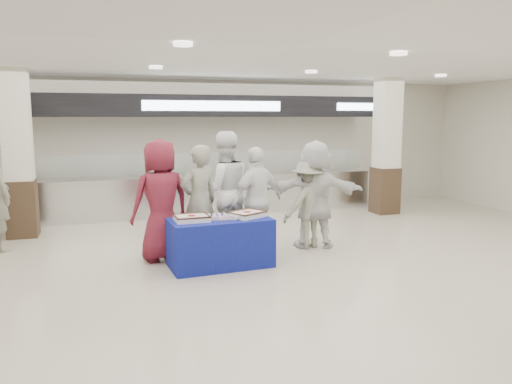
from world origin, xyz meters
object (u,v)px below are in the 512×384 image
object	(u,v)px
sheet_cake_right	(247,214)
soldier_b	(308,204)
display_table	(220,243)
civilian_maroon	(161,200)
civilian_white	(315,194)
sheet_cake_left	(192,218)
chef_tall	(224,191)
soldier_a	(199,201)
cupcake_tray	(223,217)
chef_short	(257,200)

from	to	relation	value
sheet_cake_right	soldier_b	xyz separation A→B (m)	(1.30, 0.62, -0.02)
display_table	soldier_b	bearing A→B (deg)	16.23
civilian_maroon	civilian_white	distance (m)	2.69
display_table	sheet_cake_left	distance (m)	0.62
display_table	sheet_cake_right	world-z (taller)	sheet_cake_right
display_table	chef_tall	bearing A→B (deg)	68.91
soldier_a	civilian_white	distance (m)	2.06
cupcake_tray	chef_tall	bearing A→B (deg)	74.91
chef_tall	civilian_white	bearing A→B (deg)	162.19
civilian_maroon	soldier_b	distance (m)	2.57
sheet_cake_right	soldier_b	distance (m)	1.44
cupcake_tray	civilian_maroon	xyz separation A→B (m)	(-0.86, 0.65, 0.20)
sheet_cake_right	soldier_a	world-z (taller)	soldier_a
soldier_b	civilian_white	distance (m)	0.21
civilian_maroon	soldier_a	xyz separation A→B (m)	(0.62, 0.00, -0.05)
soldier_a	chef_tall	bearing A→B (deg)	-162.39
chef_short	civilian_white	world-z (taller)	civilian_white
chef_short	civilian_white	bearing A→B (deg)	155.93
sheet_cake_right	civilian_maroon	size ratio (longest dim) A/B	0.32
cupcake_tray	soldier_b	xyz separation A→B (m)	(1.71, 0.65, -0.00)
cupcake_tray	civilian_white	world-z (taller)	civilian_white
sheet_cake_right	civilian_maroon	distance (m)	1.42
soldier_a	display_table	bearing A→B (deg)	87.25
sheet_cake_right	chef_short	bearing A→B (deg)	60.05
civilian_white	sheet_cake_left	bearing A→B (deg)	33.40
display_table	civilian_maroon	world-z (taller)	civilian_maroon
civilian_maroon	chef_tall	size ratio (longest dim) A/B	0.95
sheet_cake_left	chef_tall	distance (m)	1.33
soldier_a	soldier_b	xyz separation A→B (m)	(1.94, 0.00, -0.15)
civilian_maroon	sheet_cake_left	bearing A→B (deg)	103.23
civilian_maroon	chef_short	distance (m)	1.62
cupcake_tray	chef_short	world-z (taller)	chef_short
civilian_maroon	civilian_white	world-z (taller)	civilian_maroon
chef_tall	civilian_white	distance (m)	1.60
soldier_b	civilian_white	size ratio (longest dim) A/B	0.82
soldier_b	chef_tall	bearing A→B (deg)	-32.17
civilian_white	soldier_b	bearing A→B (deg)	17.40
sheet_cake_right	chef_short	xyz separation A→B (m)	(0.36, 0.62, 0.10)
sheet_cake_right	civilian_white	world-z (taller)	civilian_white
soldier_a	chef_tall	distance (m)	0.66
chef_tall	chef_short	size ratio (longest dim) A/B	1.14
display_table	chef_short	size ratio (longest dim) A/B	0.86
soldier_b	civilian_maroon	bearing A→B (deg)	-16.42
cupcake_tray	chef_short	bearing A→B (deg)	40.47
chef_tall	soldier_b	distance (m)	1.50
sheet_cake_left	chef_tall	bearing A→B (deg)	54.27
sheet_cake_left	sheet_cake_right	distance (m)	0.89
sheet_cake_left	soldier_b	bearing A→B (deg)	16.83
soldier_a	chef_tall	xyz separation A→B (m)	(0.52, 0.40, 0.10)
sheet_cake_left	civilian_white	size ratio (longest dim) A/B	0.27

